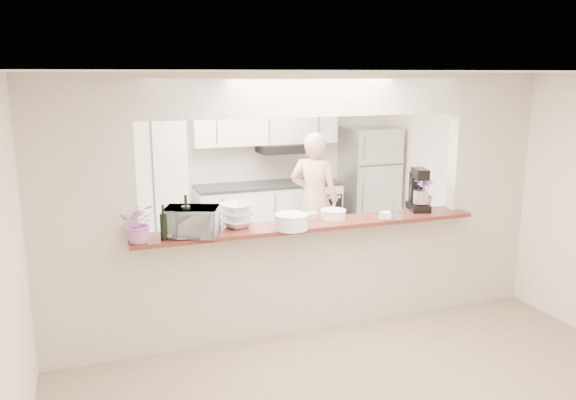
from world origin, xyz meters
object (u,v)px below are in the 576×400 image
toaster_oven (192,222)px  stand_mixer (418,191)px  refrigerator (369,183)px  person (314,200)px

toaster_oven → stand_mixer: stand_mixer is taller
stand_mixer → toaster_oven: bearing=-176.1°
toaster_oven → stand_mixer: 2.41m
stand_mixer → refrigerator: bearing=72.9°
toaster_oven → person: person is taller
toaster_oven → person: size_ratio=0.26×
toaster_oven → stand_mixer: (2.40, 0.16, 0.07)m
refrigerator → person: 1.56m
refrigerator → person: bearing=-144.9°
stand_mixer → person: (-0.48, 1.69, -0.41)m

